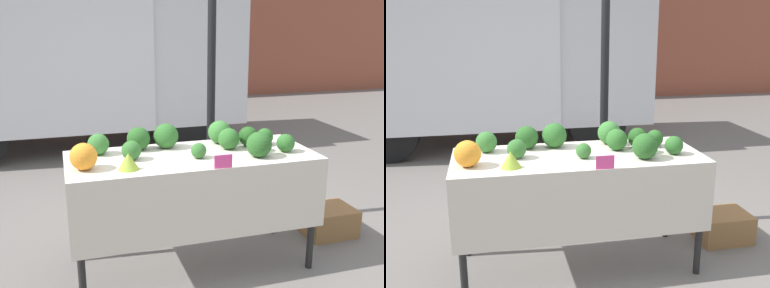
% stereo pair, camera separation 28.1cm
% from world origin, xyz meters
% --- Properties ---
extents(ground_plane, '(40.00, 40.00, 0.00)m').
position_xyz_m(ground_plane, '(0.00, 0.00, 0.00)').
color(ground_plane, slate).
extents(tent_pole, '(0.07, 0.07, 2.31)m').
position_xyz_m(tent_pole, '(0.35, 0.60, 1.16)').
color(tent_pole, black).
rests_on(tent_pole, ground_plane).
extents(parked_truck, '(4.33, 1.86, 2.84)m').
position_xyz_m(parked_truck, '(-0.62, 3.81, 1.49)').
color(parked_truck, silver).
rests_on(parked_truck, ground_plane).
extents(market_table, '(1.79, 0.73, 0.88)m').
position_xyz_m(market_table, '(0.00, -0.06, 0.76)').
color(market_table, beige).
rests_on(market_table, ground_plane).
extents(orange_cauliflower, '(0.18, 0.18, 0.18)m').
position_xyz_m(orange_cauliflower, '(-0.77, -0.13, 0.97)').
color(orange_cauliflower, orange).
rests_on(orange_cauliflower, market_table).
extents(romanesco_head, '(0.14, 0.14, 0.11)m').
position_xyz_m(romanesco_head, '(-0.49, -0.20, 0.94)').
color(romanesco_head, '#93B238').
rests_on(romanesco_head, market_table).
extents(broccoli_head_0, '(0.13, 0.13, 0.13)m').
position_xyz_m(broccoli_head_0, '(0.68, -0.12, 0.95)').
color(broccoli_head_0, '#2D6628').
rests_on(broccoli_head_0, market_table).
extents(broccoli_head_1, '(0.13, 0.13, 0.13)m').
position_xyz_m(broccoli_head_1, '(0.49, -0.05, 0.94)').
color(broccoli_head_1, '#336B2D').
rests_on(broccoli_head_1, market_table).
extents(broccoli_head_2, '(0.19, 0.19, 0.19)m').
position_xyz_m(broccoli_head_2, '(-0.14, 0.23, 0.97)').
color(broccoli_head_2, '#2D6628').
rests_on(broccoli_head_2, market_table).
extents(broccoli_head_3, '(0.16, 0.16, 0.16)m').
position_xyz_m(broccoli_head_3, '(0.31, 0.06, 0.96)').
color(broccoli_head_3, '#2D6628').
rests_on(broccoli_head_3, market_table).
extents(broccoli_head_4, '(0.15, 0.15, 0.15)m').
position_xyz_m(broccoli_head_4, '(-0.65, 0.20, 0.96)').
color(broccoli_head_4, '#387533').
rests_on(broccoli_head_4, market_table).
extents(broccoli_head_5, '(0.18, 0.18, 0.18)m').
position_xyz_m(broccoli_head_5, '(0.30, 0.24, 0.97)').
color(broccoli_head_5, '#387533').
rests_on(broccoli_head_5, market_table).
extents(broccoli_head_6, '(0.18, 0.18, 0.18)m').
position_xyz_m(broccoli_head_6, '(0.44, -0.19, 0.97)').
color(broccoli_head_6, '#285B23').
rests_on(broccoli_head_6, market_table).
extents(broccoli_head_7, '(0.11, 0.11, 0.11)m').
position_xyz_m(broccoli_head_7, '(0.02, -0.09, 0.94)').
color(broccoli_head_7, '#336B2D').
rests_on(broccoli_head_7, market_table).
extents(broccoli_head_8, '(0.14, 0.14, 0.14)m').
position_xyz_m(broccoli_head_8, '(-0.44, -0.00, 0.95)').
color(broccoli_head_8, '#336B2D').
rests_on(broccoli_head_8, market_table).
extents(broccoli_head_9, '(0.13, 0.13, 0.13)m').
position_xyz_m(broccoli_head_9, '(0.62, 0.10, 0.95)').
color(broccoli_head_9, '#285B23').
rests_on(broccoli_head_9, market_table).
extents(broccoli_head_10, '(0.17, 0.17, 0.17)m').
position_xyz_m(broccoli_head_10, '(-0.35, 0.23, 0.97)').
color(broccoli_head_10, '#285B23').
rests_on(broccoli_head_10, market_table).
extents(broccoli_head_11, '(0.15, 0.15, 0.15)m').
position_xyz_m(broccoli_head_11, '(0.49, 0.11, 0.96)').
color(broccoli_head_11, '#23511E').
rests_on(broccoli_head_11, market_table).
extents(price_sign, '(0.12, 0.01, 0.09)m').
position_xyz_m(price_sign, '(0.11, -0.35, 0.93)').
color(price_sign, '#EF4793').
rests_on(price_sign, market_table).
extents(produce_crate, '(0.43, 0.35, 0.24)m').
position_xyz_m(produce_crate, '(1.29, 0.15, 0.12)').
color(produce_crate, olive).
rests_on(produce_crate, ground_plane).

